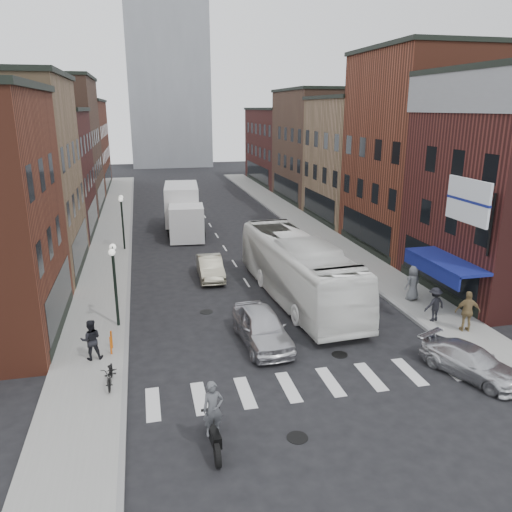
{
  "coord_description": "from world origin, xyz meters",
  "views": [
    {
      "loc": [
        -5.91,
        -19.13,
        10.24
      ],
      "look_at": [
        0.23,
        7.42,
        2.14
      ],
      "focal_mm": 35.0,
      "sensor_mm": 36.0,
      "label": 1
    }
  ],
  "objects": [
    {
      "name": "bldg_left_far_b",
      "position": [
        -14.99,
        49.0,
        5.65
      ],
      "size": [
        10.3,
        16.2,
        11.3
      ],
      "color": "#602A1B",
      "rests_on": "ground"
    },
    {
      "name": "streetlamp_near",
      "position": [
        -7.4,
        4.0,
        2.91
      ],
      "size": [
        0.32,
        1.22,
        4.11
      ],
      "color": "black",
      "rests_on": "ground"
    },
    {
      "name": "awning_blue",
      "position": [
        8.93,
        2.5,
        2.63
      ],
      "size": [
        1.8,
        5.0,
        0.78
      ],
      "color": "navy",
      "rests_on": "ground"
    },
    {
      "name": "bldg_left_mid_b",
      "position": [
        -14.99,
        24.0,
        5.15
      ],
      "size": [
        10.3,
        10.2,
        10.3
      ],
      "color": "#461B19",
      "rests_on": "ground"
    },
    {
      "name": "sidewalk_right",
      "position": [
        8.5,
        22.0,
        0.07
      ],
      "size": [
        3.0,
        74.0,
        0.15
      ],
      "primitive_type": "cube",
      "color": "gray",
      "rests_on": "ground"
    },
    {
      "name": "bldg_right_mid_b",
      "position": [
        14.99,
        24.0,
        5.65
      ],
      "size": [
        10.3,
        10.2,
        11.3
      ],
      "color": "olive",
      "rests_on": "ground"
    },
    {
      "name": "motorcycle_rider",
      "position": [
        -4.21,
        -5.98,
        1.12
      ],
      "size": [
        0.68,
        2.34,
        2.38
      ],
      "rotation": [
        0.0,
        0.0,
        0.07
      ],
      "color": "black",
      "rests_on": "ground"
    },
    {
      "name": "ped_right_c",
      "position": [
        8.17,
        3.84,
        1.11
      ],
      "size": [
        1.08,
        0.87,
        1.93
      ],
      "primitive_type": "imported",
      "rotation": [
        0.0,
        0.0,
        3.45
      ],
      "color": "slate",
      "rests_on": "sidewalk_right"
    },
    {
      "name": "bldg_right_far_b",
      "position": [
        14.99,
        49.0,
        5.15
      ],
      "size": [
        10.3,
        16.2,
        10.3
      ],
      "color": "#461B19",
      "rests_on": "ground"
    },
    {
      "name": "ped_right_a",
      "position": [
        7.76,
        1.05,
        1.01
      ],
      "size": [
        1.19,
        0.73,
        1.72
      ],
      "primitive_type": "imported",
      "rotation": [
        0.0,
        0.0,
        3.31
      ],
      "color": "black",
      "rests_on": "sidewalk_right"
    },
    {
      "name": "streetlamp_far",
      "position": [
        -7.4,
        18.0,
        2.91
      ],
      "size": [
        0.32,
        1.22,
        4.11
      ],
      "color": "black",
      "rests_on": "ground"
    },
    {
      "name": "bldg_right_far_a",
      "position": [
        14.99,
        35.0,
        6.15
      ],
      "size": [
        10.3,
        12.2,
        12.3
      ],
      "color": "brown",
      "rests_on": "ground"
    },
    {
      "name": "transit_bus",
      "position": [
        2.21,
        5.74,
        1.75
      ],
      "size": [
        3.74,
        12.71,
        3.5
      ],
      "primitive_type": "imported",
      "rotation": [
        0.0,
        0.0,
        0.07
      ],
      "color": "white",
      "rests_on": "ground"
    },
    {
      "name": "ped_left_solo",
      "position": [
        -8.34,
        0.75,
        1.02
      ],
      "size": [
        0.88,
        0.54,
        1.74
      ],
      "primitive_type": "imported",
      "rotation": [
        0.0,
        0.0,
        3.2
      ],
      "color": "black",
      "rests_on": "sidewalk_left"
    },
    {
      "name": "billboard_sign",
      "position": [
        8.59,
        0.5,
        6.13
      ],
      "size": [
        1.52,
        3.0,
        3.7
      ],
      "color": "black",
      "rests_on": "ground"
    },
    {
      "name": "ground",
      "position": [
        0.0,
        0.0,
        0.0
      ],
      "size": [
        160.0,
        160.0,
        0.0
      ],
      "primitive_type": "plane",
      "color": "black",
      "rests_on": "ground"
    },
    {
      "name": "ped_right_b",
      "position": [
        8.58,
        -0.36,
        1.14
      ],
      "size": [
        1.27,
        0.88,
        1.97
      ],
      "primitive_type": "imported",
      "rotation": [
        0.0,
        0.0,
        2.86
      ],
      "color": "olive",
      "rests_on": "sidewalk_right"
    },
    {
      "name": "sidewalk_left",
      "position": [
        -8.5,
        22.0,
        0.07
      ],
      "size": [
        3.0,
        74.0,
        0.15
      ],
      "primitive_type": "cube",
      "color": "gray",
      "rests_on": "ground"
    },
    {
      "name": "sedan_left_near",
      "position": [
        -1.03,
        0.81,
        0.82
      ],
      "size": [
        2.2,
        4.89,
        1.63
      ],
      "primitive_type": "imported",
      "rotation": [
        0.0,
        0.0,
        0.06
      ],
      "color": "silver",
      "rests_on": "ground"
    },
    {
      "name": "bldg_right_mid_a",
      "position": [
        15.0,
        14.0,
        7.15
      ],
      "size": [
        10.3,
        10.2,
        14.3
      ],
      "color": "#602A1B",
      "rests_on": "ground"
    },
    {
      "name": "crosswalk_stripes",
      "position": [
        0.0,
        -3.0,
        0.0
      ],
      "size": [
        12.0,
        2.2,
        0.01
      ],
      "primitive_type": "cube",
      "color": "silver",
      "rests_on": "ground"
    },
    {
      "name": "parked_bicycle",
      "position": [
        -7.5,
        -1.52,
        0.59
      ],
      "size": [
        0.61,
        1.67,
        0.87
      ],
      "primitive_type": "imported",
      "rotation": [
        0.0,
        0.0,
        -0.02
      ],
      "color": "black",
      "rests_on": "sidewalk_left"
    },
    {
      "name": "curb_car",
      "position": [
        6.39,
        -3.78,
        0.6
      ],
      "size": [
        3.14,
        4.47,
        1.2
      ],
      "primitive_type": "imported",
      "rotation": [
        0.0,
        0.0,
        0.39
      ],
      "color": "silver",
      "rests_on": "ground"
    },
    {
      "name": "distant_tower",
      "position": [
        0.0,
        78.0,
        25.0
      ],
      "size": [
        14.0,
        14.0,
        50.0
      ],
      "primitive_type": "cube",
      "color": "#9399A0",
      "rests_on": "ground"
    },
    {
      "name": "sedan_left_far",
      "position": [
        -2.02,
        10.35,
        0.69
      ],
      "size": [
        1.58,
        4.22,
        1.38
      ],
      "primitive_type": "imported",
      "rotation": [
        0.0,
        0.0,
        -0.03
      ],
      "color": "#C0B99B",
      "rests_on": "ground"
    },
    {
      "name": "bldg_left_far_a",
      "position": [
        -14.99,
        35.0,
        6.65
      ],
      "size": [
        10.3,
        12.2,
        13.3
      ],
      "color": "brown",
      "rests_on": "ground"
    },
    {
      "name": "bike_rack",
      "position": [
        -7.6,
        1.3,
        0.55
      ],
      "size": [
        0.08,
        0.68,
        0.8
      ],
      "color": "#D8590C",
      "rests_on": "sidewalk_left"
    },
    {
      "name": "curb_right",
      "position": [
        7.0,
        22.0,
        0.0
      ],
      "size": [
        0.2,
        74.0,
        0.16
      ],
      "primitive_type": "cube",
      "color": "gray",
      "rests_on": "ground"
    },
    {
      "name": "box_truck",
      "position": [
        -2.58,
        22.65,
        1.94
      ],
      "size": [
        3.23,
        9.22,
        3.93
      ],
      "rotation": [
        0.0,
        0.0,
        -0.08
      ],
      "color": "silver",
      "rests_on": "ground"
    },
    {
      "name": "curb_left",
      "position": [
        -7.0,
        22.0,
        0.0
      ],
      "size": [
        0.2,
        74.0,
        0.16
      ],
      "primitive_type": "cube",
      "color": "gray",
      "rests_on": "ground"
    }
  ]
}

